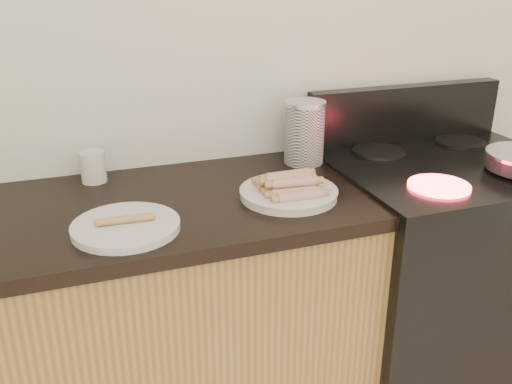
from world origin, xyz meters
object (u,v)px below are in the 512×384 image
object	(u,v)px
side_plate	(126,227)
canister	(304,132)
stove	(434,283)
mug	(93,167)
main_plate	(289,194)

from	to	relation	value
side_plate	canister	world-z (taller)	canister
stove	mug	size ratio (longest dim) A/B	9.58
side_plate	canister	distance (m)	0.71
stove	main_plate	xyz separation A→B (m)	(-0.60, -0.07, 0.45)
stove	main_plate	bearing A→B (deg)	-173.56
main_plate	canister	world-z (taller)	canister
canister	mug	xyz separation A→B (m)	(-0.68, 0.05, -0.06)
stove	side_plate	bearing A→B (deg)	-173.05
side_plate	mug	size ratio (longest dim) A/B	2.86
side_plate	mug	world-z (taller)	mug
main_plate	side_plate	bearing A→B (deg)	-172.38
main_plate	mug	bearing A→B (deg)	148.61
main_plate	side_plate	size ratio (longest dim) A/B	1.02
side_plate	canister	size ratio (longest dim) A/B	1.31
main_plate	canister	distance (m)	0.32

